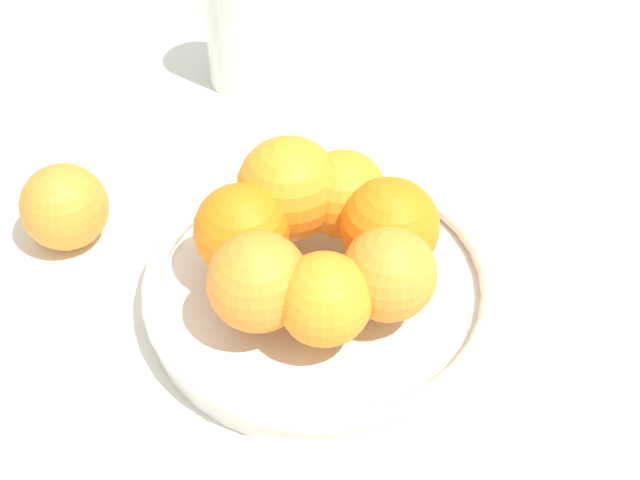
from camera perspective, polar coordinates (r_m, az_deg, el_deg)
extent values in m
plane|color=silver|center=(0.70, 0.00, -3.97)|extent=(4.00, 4.00, 0.00)
cylinder|color=silver|center=(0.69, 0.00, -3.48)|extent=(0.26, 0.26, 0.02)
torus|color=silver|center=(0.68, 0.00, -2.58)|extent=(0.27, 0.27, 0.01)
sphere|color=orange|center=(0.62, -4.00, -2.67)|extent=(0.07, 0.07, 0.07)
sphere|color=orange|center=(0.61, 0.29, -3.82)|extent=(0.07, 0.07, 0.07)
sphere|color=orange|center=(0.63, 4.41, -2.19)|extent=(0.07, 0.07, 0.07)
sphere|color=orange|center=(0.66, 4.48, 0.87)|extent=(0.07, 0.07, 0.07)
sphere|color=orange|center=(0.69, 1.62, 2.93)|extent=(0.07, 0.07, 0.07)
sphere|color=orange|center=(0.68, -2.00, 3.33)|extent=(0.08, 0.08, 0.08)
sphere|color=orange|center=(0.66, -5.05, 0.60)|extent=(0.07, 0.07, 0.07)
sphere|color=orange|center=(0.75, -16.00, 2.11)|extent=(0.07, 0.07, 0.07)
cylinder|color=silver|center=(0.90, -5.12, 13.59)|extent=(0.07, 0.07, 0.13)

